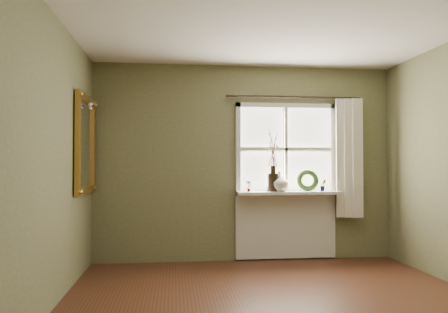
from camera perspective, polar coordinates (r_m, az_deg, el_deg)
ceiling at (r=3.88m, az=8.49°, el=19.06°), size 4.50×4.50×0.00m
wall_back at (r=5.89m, az=2.70°, el=-0.81°), size 4.00×0.10×2.60m
wall_left at (r=3.68m, az=-24.00°, el=-0.45°), size 0.10×4.50×2.60m
window_frame at (r=5.93m, az=8.06°, el=0.93°), size 1.36×0.06×1.24m
window_sill at (r=5.84m, az=8.35°, el=-4.73°), size 1.36×0.26×0.04m
window_apron at (r=5.98m, az=8.09°, el=-8.87°), size 1.36×0.04×0.88m
dark_jug at (r=5.78m, az=6.41°, el=-3.38°), size 0.21×0.21×0.24m
cream_vase at (r=5.80m, az=7.23°, el=-3.27°), size 0.26×0.26×0.26m
wreath at (r=5.95m, az=10.86°, el=-3.38°), size 0.31×0.18×0.30m
potted_plant_left at (r=5.72m, az=3.22°, el=-3.84°), size 0.09×0.07×0.15m
potted_plant_right at (r=5.97m, az=12.82°, el=-3.68°), size 0.09×0.07×0.16m
curtain at (r=6.11m, az=15.95°, el=-0.17°), size 0.36×0.12×1.59m
curtain_rod at (r=5.97m, az=9.12°, el=7.67°), size 1.84×0.03×0.03m
gilt_mirror at (r=5.29m, az=-17.63°, el=1.53°), size 0.10×0.95×1.13m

